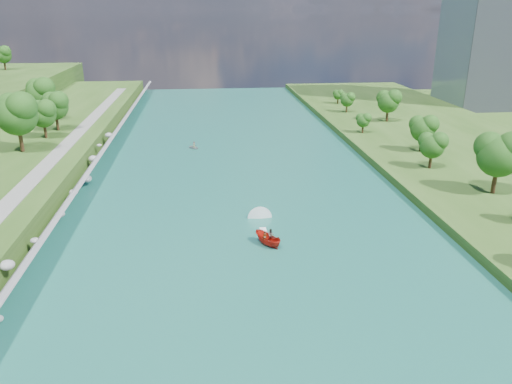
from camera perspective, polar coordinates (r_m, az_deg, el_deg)
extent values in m
plane|color=#2D5119|center=(63.21, -0.86, -7.13)|extent=(260.00, 260.00, 0.00)
cube|color=#196153|center=(81.43, -2.15, -0.67)|extent=(55.00, 240.00, 0.10)
cube|color=slate|center=(83.32, -20.19, -0.17)|extent=(3.54, 236.00, 4.05)
ellipsoid|color=gray|center=(61.37, -26.59, -7.48)|extent=(1.68, 1.61, 1.07)
ellipsoid|color=gray|center=(67.76, -23.96, -5.09)|extent=(1.11, 0.97, 0.70)
ellipsoid|color=gray|center=(76.37, -21.49, -2.40)|extent=(1.39, 1.36, 0.77)
ellipsoid|color=gray|center=(83.75, -20.12, -0.02)|extent=(1.37, 1.47, 0.85)
ellipsoid|color=gray|center=(91.45, -18.73, 1.44)|extent=(1.53, 1.97, 1.18)
ellipsoid|color=gray|center=(100.46, -18.11, 3.64)|extent=(1.71, 1.59, 1.26)
ellipsoid|color=gray|center=(107.97, -17.48, 5.12)|extent=(0.98, 1.20, 0.56)
ellipsoid|color=gray|center=(116.07, -16.49, 6.26)|extent=(1.62, 2.04, 1.03)
cube|color=gray|center=(84.69, -24.69, 0.78)|extent=(3.00, 200.00, 0.10)
cube|color=gray|center=(174.50, 25.45, 18.67)|extent=(22.00, 22.00, 60.00)
ellipsoid|color=#274A13|center=(103.97, -25.64, 7.75)|extent=(7.97, 7.97, 13.28)
ellipsoid|color=#274A13|center=(113.71, -23.16, 8.04)|extent=(5.69, 5.69, 9.49)
ellipsoid|color=#274A13|center=(120.15, -21.98, 8.95)|extent=(6.14, 6.14, 10.23)
ellipsoid|color=#274A13|center=(132.81, -23.39, 10.12)|extent=(7.25, 7.25, 12.09)
ellipsoid|color=#274A13|center=(142.21, -23.02, 10.04)|extent=(5.22, 5.22, 8.70)
ellipsoid|color=#274A13|center=(86.16, 25.98, 3.57)|extent=(7.06, 7.06, 11.76)
ellipsoid|color=#274A13|center=(96.28, 19.48, 4.87)|extent=(4.80, 4.80, 8.00)
ellipsoid|color=#274A13|center=(107.28, 18.52, 6.71)|extent=(5.34, 5.34, 8.89)
ellipsoid|color=#274A13|center=(120.85, 12.16, 7.91)|extent=(3.35, 3.35, 5.58)
ellipsoid|color=#274A13|center=(134.68, 14.88, 9.82)|extent=(5.84, 5.84, 9.73)
ellipsoid|color=#274A13|center=(145.13, 10.37, 10.24)|extent=(3.98, 3.98, 6.64)
ellipsoid|color=#274A13|center=(158.67, 9.35, 10.85)|extent=(3.06, 3.06, 5.10)
ellipsoid|color=#274A13|center=(200.07, -26.91, 13.72)|extent=(5.79, 5.79, 9.66)
imported|color=red|center=(65.00, 1.33, -5.38)|extent=(3.88, 4.57, 1.70)
imported|color=#66605B|center=(64.44, 1.03, -5.27)|extent=(0.71, 0.55, 1.72)
imported|color=#66605B|center=(65.37, 1.71, -4.92)|extent=(0.89, 0.74, 1.65)
cube|color=white|center=(68.04, 1.00, -4.93)|extent=(0.90, 5.00, 0.06)
imported|color=gray|center=(111.25, -7.08, 5.10)|extent=(3.27, 3.41, 0.58)
imported|color=#66605B|center=(111.10, -7.09, 5.40)|extent=(0.67, 0.48, 1.27)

